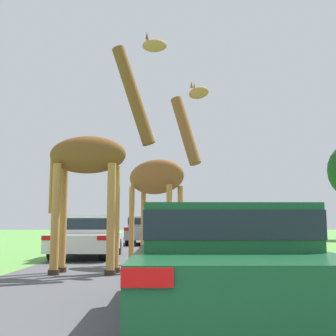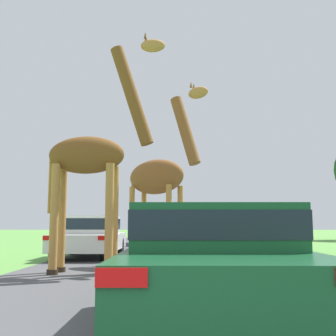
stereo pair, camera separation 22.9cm
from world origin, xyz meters
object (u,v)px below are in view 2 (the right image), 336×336
Objects in this scene: car_queue_right at (148,230)px; car_far_ahead at (203,228)px; giraffe_companion at (94,159)px; car_queue_left at (203,232)px; car_verge_right at (90,235)px; car_lead_maroon at (211,256)px; giraffe_near_road at (161,176)px.

car_far_ahead is at bearing 56.00° from car_queue_right.
giraffe_companion reaches higher than car_far_ahead.
car_far_ahead is (0.70, 9.67, 0.06)m from car_queue_left.
giraffe_companion is at bearing -92.08° from car_queue_right.
car_queue_right is at bearing -178.42° from giraffe_companion.
car_queue_left is at bearing 45.68° from car_verge_right.
car_verge_right is at bearing 109.60° from car_lead_maroon.
car_far_ahead is at bearing 172.04° from giraffe_companion.
car_queue_left is at bearing -158.32° from giraffe_near_road.
car_verge_right is at bearing -134.32° from car_queue_left.
car_lead_maroon is 12.75m from car_queue_left.
car_queue_left is at bearing -62.14° from car_queue_right.
car_far_ahead is 0.99× the size of car_verge_right.
giraffe_near_road reaches higher than car_lead_maroon.
car_verge_right is at bearing -108.72° from car_far_ahead.
car_lead_maroon is 0.93× the size of car_queue_right.
car_queue_left is at bearing 86.15° from car_lead_maroon.
car_far_ahead reaches higher than car_queue_left.
car_queue_right reaches higher than car_queue_left.
giraffe_near_road reaches higher than car_queue_left.
car_verge_right is (-4.65, -13.71, -0.08)m from car_far_ahead.
giraffe_companion is 4.92m from car_verge_right.
car_queue_right is 5.82m from car_far_ahead.
car_far_ahead is at bearing -153.08° from giraffe_near_road.
car_far_ahead reaches higher than car_lead_maroon.
giraffe_companion is at bearing -101.62° from car_far_ahead.
car_queue_left is 9.69m from car_far_ahead.
giraffe_near_road is 6.13m from car_lead_maroon.
car_verge_right is (-1.39, -8.88, -0.08)m from car_queue_right.
car_queue_right is at bearing 117.86° from car_queue_left.
car_far_ahead is (3.74, 18.21, -1.70)m from giraffe_companion.
car_queue_right reaches higher than car_lead_maroon.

